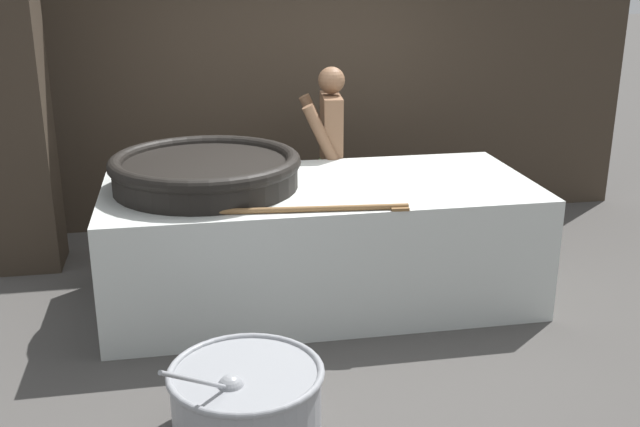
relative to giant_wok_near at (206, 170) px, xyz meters
name	(u,v)px	position (x,y,z in m)	size (l,w,h in m)	color
ground_plane	(320,297)	(0.84, -0.07, -1.06)	(60.00, 60.00, 0.00)	#474442
back_wall	(283,54)	(0.84, 1.93, 0.60)	(7.10, 0.24, 3.32)	#382D23
support_pillar	(11,73)	(-1.48, 1.04, 0.60)	(0.50, 0.50, 3.32)	#382D23
hearth_platform	(320,242)	(0.84, -0.07, -0.60)	(3.22, 1.45, 0.93)	silver
giant_wok_near	(206,170)	(0.00, 0.00, 0.00)	(1.41, 1.41, 0.25)	black
stirring_paddle	(316,209)	(0.70, -0.71, -0.11)	(1.38, 0.19, 0.04)	brown
cook	(330,154)	(1.11, 0.91, -0.16)	(0.41, 0.63, 1.67)	brown
prep_bowl_vegetables	(247,398)	(0.12, -1.77, -0.83)	(0.87, 0.99, 0.75)	gray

